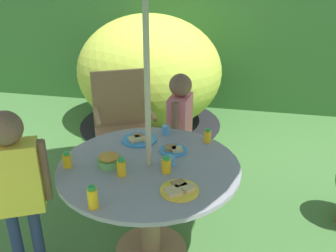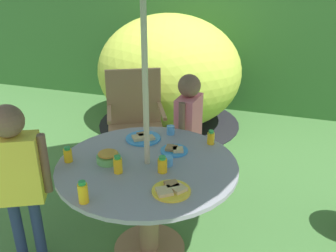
{
  "view_description": "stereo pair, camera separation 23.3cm",
  "coord_description": "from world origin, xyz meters",
  "px_view_note": "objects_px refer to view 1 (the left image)",
  "views": [
    {
      "loc": [
        0.54,
        -1.95,
        1.87
      ],
      "look_at": [
        0.09,
        0.14,
        0.94
      ],
      "focal_mm": 38.39,
      "sensor_mm": 36.0,
      "label": 1
    },
    {
      "loc": [
        0.76,
        -1.89,
        1.87
      ],
      "look_at": [
        0.09,
        0.14,
        0.94
      ],
      "focal_mm": 38.39,
      "sensor_mm": 36.0,
      "label": 2
    }
  ],
  "objects_px": {
    "juice_bottle_near_left": "(207,136)",
    "juice_bottle_center_back": "(121,167)",
    "child_in_yellow_shirt": "(15,178)",
    "juice_bottle_far_left": "(166,165)",
    "garden_table": "(150,189)",
    "wooden_chair": "(123,119)",
    "cup_near": "(170,161)",
    "dome_tent": "(149,72)",
    "plate_near_right": "(139,139)",
    "cup_far": "(166,130)",
    "juice_bottle_far_right": "(67,160)",
    "plate_mid_right": "(173,150)",
    "child_in_pink_shirt": "(180,120)",
    "snack_bowl": "(109,160)",
    "plate_mid_left": "(179,189)",
    "juice_bottle_center_front": "(93,198)"
  },
  "relations": [
    {
      "from": "plate_mid_right",
      "to": "plate_mid_left",
      "type": "bearing_deg",
      "value": -74.78
    },
    {
      "from": "dome_tent",
      "to": "plate_mid_right",
      "type": "bearing_deg",
      "value": -63.72
    },
    {
      "from": "plate_mid_right",
      "to": "child_in_yellow_shirt",
      "type": "bearing_deg",
      "value": -145.99
    },
    {
      "from": "garden_table",
      "to": "juice_bottle_center_back",
      "type": "height_order",
      "value": "juice_bottle_center_back"
    },
    {
      "from": "plate_mid_right",
      "to": "juice_bottle_center_front",
      "type": "distance_m",
      "value": 0.77
    },
    {
      "from": "juice_bottle_far_right",
      "to": "juice_bottle_center_front",
      "type": "relative_size",
      "value": 0.81
    },
    {
      "from": "dome_tent",
      "to": "plate_near_right",
      "type": "relative_size",
      "value": 7.98
    },
    {
      "from": "juice_bottle_near_left",
      "to": "juice_bottle_center_back",
      "type": "bearing_deg",
      "value": -128.94
    },
    {
      "from": "wooden_chair",
      "to": "snack_bowl",
      "type": "distance_m",
      "value": 1.21
    },
    {
      "from": "juice_bottle_center_front",
      "to": "juice_bottle_far_right",
      "type": "bearing_deg",
      "value": 131.93
    },
    {
      "from": "wooden_chair",
      "to": "plate_mid_right",
      "type": "bearing_deg",
      "value": -79.57
    },
    {
      "from": "child_in_pink_shirt",
      "to": "cup_far",
      "type": "xyz_separation_m",
      "value": [
        -0.05,
        -0.33,
        0.05
      ]
    },
    {
      "from": "dome_tent",
      "to": "child_in_yellow_shirt",
      "type": "relative_size",
      "value": 1.77
    },
    {
      "from": "garden_table",
      "to": "cup_near",
      "type": "xyz_separation_m",
      "value": [
        0.13,
        0.02,
        0.22
      ]
    },
    {
      "from": "child_in_yellow_shirt",
      "to": "juice_bottle_center_back",
      "type": "xyz_separation_m",
      "value": [
        0.6,
        0.2,
        0.03
      ]
    },
    {
      "from": "dome_tent",
      "to": "snack_bowl",
      "type": "height_order",
      "value": "dome_tent"
    },
    {
      "from": "juice_bottle_near_left",
      "to": "cup_near",
      "type": "bearing_deg",
      "value": -117.22
    },
    {
      "from": "child_in_yellow_shirt",
      "to": "cup_far",
      "type": "bearing_deg",
      "value": 22.32
    },
    {
      "from": "garden_table",
      "to": "juice_bottle_center_front",
      "type": "relative_size",
      "value": 9.07
    },
    {
      "from": "child_in_yellow_shirt",
      "to": "juice_bottle_center_front",
      "type": "bearing_deg",
      "value": -40.9
    },
    {
      "from": "child_in_yellow_shirt",
      "to": "juice_bottle_near_left",
      "type": "relative_size",
      "value": 11.08
    },
    {
      "from": "child_in_yellow_shirt",
      "to": "juice_bottle_far_left",
      "type": "bearing_deg",
      "value": -7.84
    },
    {
      "from": "plate_mid_left",
      "to": "plate_mid_right",
      "type": "xyz_separation_m",
      "value": [
        -0.13,
        0.47,
        -0.0
      ]
    },
    {
      "from": "child_in_yellow_shirt",
      "to": "cup_near",
      "type": "height_order",
      "value": "child_in_yellow_shirt"
    },
    {
      "from": "child_in_pink_shirt",
      "to": "plate_near_right",
      "type": "distance_m",
      "value": 0.53
    },
    {
      "from": "dome_tent",
      "to": "juice_bottle_center_back",
      "type": "xyz_separation_m",
      "value": [
        0.47,
        -2.46,
        0.08
      ]
    },
    {
      "from": "dome_tent",
      "to": "plate_mid_left",
      "type": "relative_size",
      "value": 9.25
    },
    {
      "from": "child_in_pink_shirt",
      "to": "cup_far",
      "type": "height_order",
      "value": "child_in_pink_shirt"
    },
    {
      "from": "plate_mid_right",
      "to": "cup_far",
      "type": "xyz_separation_m",
      "value": [
        -0.11,
        0.26,
        0.02
      ]
    },
    {
      "from": "dome_tent",
      "to": "juice_bottle_far_right",
      "type": "bearing_deg",
      "value": -80.32
    },
    {
      "from": "juice_bottle_far_right",
      "to": "juice_bottle_center_front",
      "type": "bearing_deg",
      "value": -48.07
    },
    {
      "from": "plate_near_right",
      "to": "cup_far",
      "type": "bearing_deg",
      "value": 41.82
    },
    {
      "from": "garden_table",
      "to": "juice_bottle_far_right",
      "type": "distance_m",
      "value": 0.57
    },
    {
      "from": "garden_table",
      "to": "plate_mid_left",
      "type": "xyz_separation_m",
      "value": [
        0.25,
        -0.26,
        0.2
      ]
    },
    {
      "from": "plate_mid_left",
      "to": "juice_bottle_center_back",
      "type": "xyz_separation_m",
      "value": [
        -0.37,
        0.1,
        0.04
      ]
    },
    {
      "from": "child_in_pink_shirt",
      "to": "snack_bowl",
      "type": "xyz_separation_m",
      "value": [
        -0.3,
        -0.87,
        0.05
      ]
    },
    {
      "from": "juice_bottle_near_left",
      "to": "juice_bottle_center_front",
      "type": "xyz_separation_m",
      "value": [
        -0.5,
        -0.91,
        0.01
      ]
    },
    {
      "from": "plate_near_right",
      "to": "plate_mid_right",
      "type": "relative_size",
      "value": 1.36
    },
    {
      "from": "snack_bowl",
      "to": "plate_mid_left",
      "type": "bearing_deg",
      "value": -22.08
    },
    {
      "from": "dome_tent",
      "to": "juice_bottle_center_front",
      "type": "height_order",
      "value": "dome_tent"
    },
    {
      "from": "child_in_yellow_shirt",
      "to": "juice_bottle_far_left",
      "type": "distance_m",
      "value": 0.9
    },
    {
      "from": "wooden_chair",
      "to": "dome_tent",
      "type": "xyz_separation_m",
      "value": [
        -0.05,
        1.21,
        0.14
      ]
    },
    {
      "from": "child_in_pink_shirt",
      "to": "plate_mid_left",
      "type": "relative_size",
      "value": 4.97
    },
    {
      "from": "snack_bowl",
      "to": "cup_far",
      "type": "xyz_separation_m",
      "value": [
        0.25,
        0.54,
        -0.0
      ]
    },
    {
      "from": "dome_tent",
      "to": "child_in_yellow_shirt",
      "type": "xyz_separation_m",
      "value": [
        -0.13,
        -2.65,
        0.05
      ]
    },
    {
      "from": "garden_table",
      "to": "wooden_chair",
      "type": "distance_m",
      "value": 1.22
    },
    {
      "from": "garden_table",
      "to": "wooden_chair",
      "type": "height_order",
      "value": "wooden_chair"
    },
    {
      "from": "garden_table",
      "to": "juice_bottle_center_front",
      "type": "xyz_separation_m",
      "value": [
        -0.17,
        -0.5,
        0.25
      ]
    },
    {
      "from": "wooden_chair",
      "to": "plate_mid_left",
      "type": "bearing_deg",
      "value": -86.34
    },
    {
      "from": "snack_bowl",
      "to": "juice_bottle_far_right",
      "type": "height_order",
      "value": "juice_bottle_far_right"
    }
  ]
}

